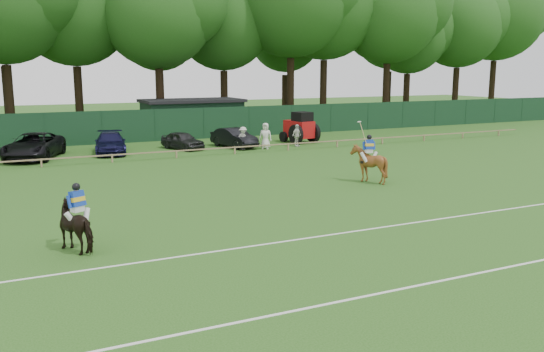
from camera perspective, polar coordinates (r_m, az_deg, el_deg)
ground at (r=20.29m, az=2.43°, el=-5.41°), size 160.00×160.00×0.00m
horse_dark at (r=18.93m, az=-18.62°, el=-4.69°), size 1.61×2.03×1.56m
horse_chestnut at (r=29.01m, az=9.54°, el=1.21°), size 1.98×2.09×1.87m
suv_black at (r=39.14m, az=-22.54°, el=2.76°), size 4.57×6.35×1.61m
sedan_navy at (r=39.92m, az=-15.71°, el=3.16°), size 2.74×5.05×1.39m
hatch_grey at (r=40.98m, az=-8.86°, el=3.50°), size 2.64×3.91×1.24m
estate_black at (r=41.59m, az=-3.77°, el=3.80°), size 2.37×4.39×1.37m
spectator_left at (r=40.34m, az=-2.89°, el=3.76°), size 1.15×0.86×1.59m
spectator_mid at (r=41.93m, az=2.46°, el=4.03°), size 1.02×0.75×1.61m
spectator_right at (r=40.67m, az=-0.65°, el=3.99°), size 1.06×1.01×1.83m
rider_dark at (r=18.75m, az=-18.72°, el=-2.60°), size 0.88×0.61×1.41m
rider_chestnut at (r=28.88m, az=9.59°, el=2.80°), size 0.92×0.74×2.05m
pitch_lines at (r=17.43m, az=7.93°, el=-8.20°), size 60.00×5.10×0.01m
pitch_rail at (r=36.73m, az=-10.97°, el=2.35°), size 62.10×0.10×0.50m
perimeter_fence at (r=45.34m, az=-13.96°, el=4.79°), size 92.08×0.08×2.50m
utility_shed at (r=49.74m, az=-7.90°, el=5.82°), size 8.40×4.40×3.04m
tree_row at (r=53.66m, az=-13.60°, el=4.32°), size 96.00×12.00×21.00m
tractor at (r=44.11m, az=2.81°, el=4.76°), size 2.31×3.07×2.36m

